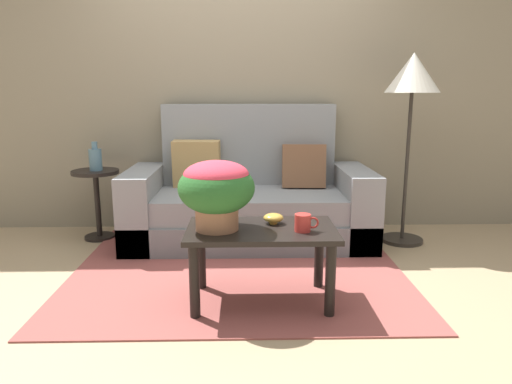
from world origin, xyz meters
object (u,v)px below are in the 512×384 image
couch (249,202)px  snack_bowl (273,218)px  coffee_table (261,242)px  coffee_mug (303,223)px  floor_lamp (412,85)px  side_table (97,192)px  potted_plant (216,188)px  table_vase (95,159)px

couch → snack_bowl: (0.13, -1.14, 0.17)m
coffee_table → snack_bowl: size_ratio=7.25×
couch → coffee_mug: (0.29, -1.30, 0.19)m
couch → coffee_table: 1.23m
floor_lamp → coffee_mug: (-0.99, -1.20, -0.78)m
coffee_table → coffee_mug: size_ratio=6.28×
floor_lamp → snack_bowl: floor_lamp is taller
couch → side_table: size_ratio=3.37×
couch → potted_plant: 1.32m
table_vase → snack_bowl: bearing=-39.9°
side_table → floor_lamp: 2.73m
potted_plant → couch: bearing=81.0°
floor_lamp → side_table: bearing=176.7°
couch → snack_bowl: bearing=-83.4°
floor_lamp → snack_bowl: (-1.15, -1.04, -0.80)m
couch → coffee_table: couch is taller
couch → side_table: couch is taller
table_vase → potted_plant: bearing=-50.1°
side_table → table_vase: bearing=-40.7°
floor_lamp → coffee_mug: floor_lamp is taller
coffee_table → side_table: side_table is taller
coffee_table → table_vase: (-1.34, 1.27, 0.31)m
couch → coffee_table: bearing=-87.3°
coffee_mug → snack_bowl: (-0.16, 0.16, -0.02)m
coffee_table → floor_lamp: size_ratio=0.56×
floor_lamp → potted_plant: (-1.48, -1.15, -0.58)m
couch → table_vase: (-1.28, 0.04, 0.37)m
potted_plant → snack_bowl: (0.33, 0.11, -0.21)m
couch → potted_plant: (-0.20, -1.25, 0.38)m
floor_lamp → coffee_mug: bearing=-129.6°
couch → snack_bowl: size_ratio=16.72×
couch → snack_bowl: 1.16m
coffee_table → snack_bowl: 0.17m
floor_lamp → snack_bowl: 1.75m
coffee_table → side_table: bearing=136.5°
coffee_mug → snack_bowl: bearing=134.7°
couch → potted_plant: couch is taller
side_table → floor_lamp: bearing=-3.3°
coffee_table → coffee_mug: 0.28m
coffee_table → side_table: (-1.35, 1.28, 0.03)m
potted_plant → coffee_mug: size_ratio=3.15×
side_table → potted_plant: (1.09, -1.30, 0.30)m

